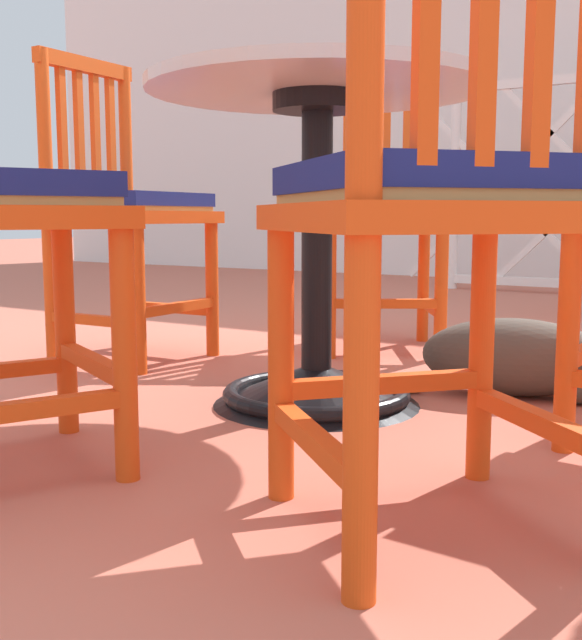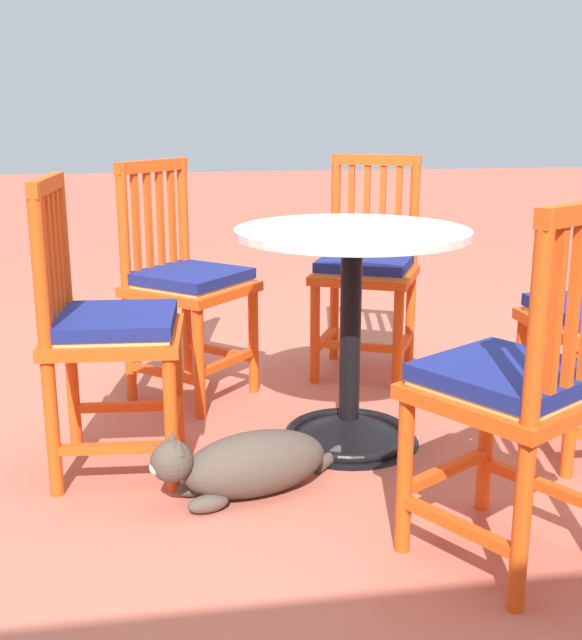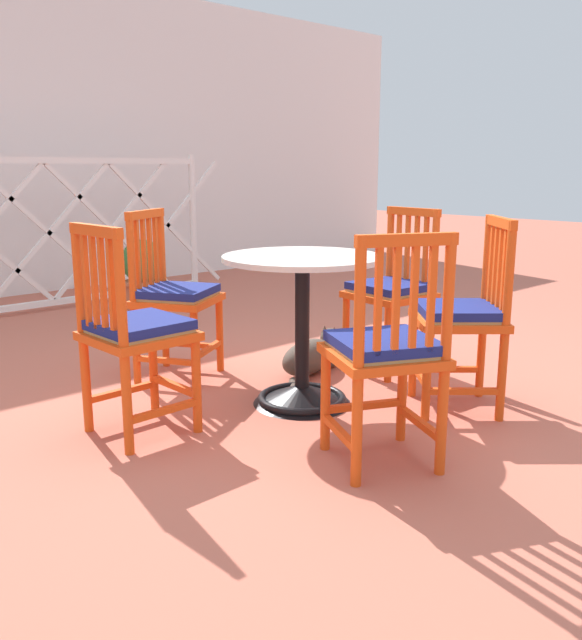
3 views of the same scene
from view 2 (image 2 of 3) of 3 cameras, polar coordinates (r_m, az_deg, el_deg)
name	(u,v)px [view 2 (image 2 of 3)]	position (r m, az deg, el deg)	size (l,w,h in m)	color
ground_plane	(339,434)	(2.85, 3.44, -8.02)	(24.00, 24.00, 0.00)	#BC604C
cafe_table	(350,362)	(2.70, 4.17, -2.94)	(0.76, 0.76, 0.73)	black
orange_chair_near_fence	(108,332)	(2.51, -12.80, -0.82)	(0.43, 0.43, 0.91)	#E04C14
orange_chair_at_corner	(516,390)	(2.02, 15.56, -4.80)	(0.55, 0.55, 0.91)	#E04C14
orange_chair_by_planter	(366,270)	(3.39, 5.34, 3.52)	(0.53, 0.53, 0.91)	#E04C14
orange_chair_tucked_in	(186,285)	(3.12, -7.39, 2.49)	(0.57, 0.57, 0.91)	#E04C14
tabby_cat	(243,466)	(2.39, -3.41, -10.21)	(0.67, 0.43, 0.23)	#4C4238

